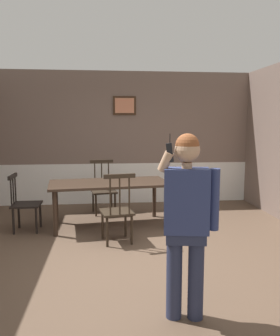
% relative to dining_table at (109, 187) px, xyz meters
% --- Properties ---
extents(ground_plane, '(6.90, 6.90, 0.00)m').
position_rel_dining_table_xyz_m(ground_plane, '(0.27, -1.44, -0.67)').
color(ground_plane, brown).
extents(room_back_partition, '(5.75, 0.17, 2.83)m').
position_rel_dining_table_xyz_m(room_back_partition, '(0.27, 1.70, 0.69)').
color(room_back_partition, '#756056').
rests_on(room_back_partition, ground_plane).
extents(dining_table, '(2.08, 1.17, 0.75)m').
position_rel_dining_table_xyz_m(dining_table, '(0.00, 0.00, 0.00)').
color(dining_table, '#38281E').
rests_on(dining_table, ground_plane).
extents(chair_near_window, '(0.52, 0.52, 1.04)m').
position_rel_dining_table_xyz_m(chair_near_window, '(0.10, -0.86, -0.19)').
color(chair_near_window, '#2D2319').
rests_on(chair_near_window, ground_plane).
extents(chair_by_doorway, '(0.44, 0.44, 0.93)m').
position_rel_dining_table_xyz_m(chair_by_doorway, '(-1.37, -0.15, -0.22)').
color(chair_by_doorway, black).
rests_on(chair_by_doorway, ground_plane).
extents(chair_at_table_head, '(0.53, 0.53, 1.02)m').
position_rel_dining_table_xyz_m(chair_at_table_head, '(-0.10, 0.86, -0.20)').
color(chair_at_table_head, '#2D2319').
rests_on(chair_at_table_head, ground_plane).
extents(person_figure, '(0.54, 0.27, 1.66)m').
position_rel_dining_table_xyz_m(person_figure, '(0.63, -2.89, 0.27)').
color(person_figure, '#282E49').
rests_on(person_figure, ground_plane).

